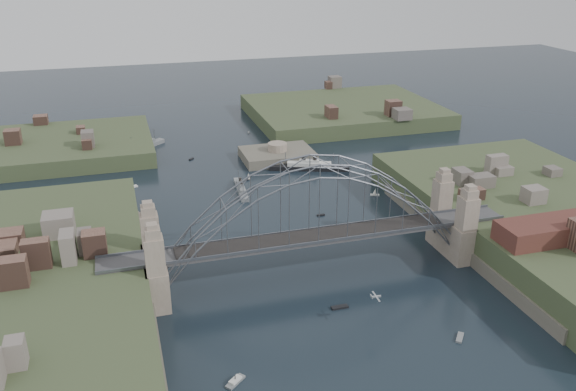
% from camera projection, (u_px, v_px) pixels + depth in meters
% --- Properties ---
extents(ground, '(500.00, 500.00, 0.00)m').
position_uv_depth(ground, '(313.00, 273.00, 122.50)').
color(ground, black).
rests_on(ground, ground).
extents(bridge, '(84.00, 13.80, 24.60)m').
position_uv_depth(bridge, '(314.00, 218.00, 117.74)').
color(bridge, '#464648').
rests_on(bridge, ground).
extents(shore_west, '(50.50, 90.00, 12.00)m').
position_uv_depth(shore_west, '(10.00, 309.00, 106.67)').
color(shore_west, '#3B4829').
rests_on(shore_west, ground).
extents(shore_east, '(50.50, 90.00, 12.00)m').
position_uv_depth(shore_east, '(549.00, 229.00, 136.81)').
color(shore_east, '#3B4829').
rests_on(shore_east, ground).
extents(headland_nw, '(60.00, 45.00, 9.00)m').
position_uv_depth(headland_nw, '(57.00, 153.00, 191.85)').
color(headland_nw, '#3B4829').
rests_on(headland_nw, ground).
extents(headland_ne, '(70.00, 55.00, 9.50)m').
position_uv_depth(headland_ne, '(343.00, 116.00, 232.62)').
color(headland_ne, '#3B4829').
rests_on(headland_ne, ground).
extents(fort_island, '(22.00, 16.00, 9.40)m').
position_uv_depth(fort_island, '(277.00, 161.00, 187.68)').
color(fort_island, '#5A5548').
rests_on(fort_island, ground).
extents(wharf_shed, '(20.00, 8.00, 4.00)m').
position_uv_depth(wharf_shed, '(547.00, 231.00, 117.83)').
color(wharf_shed, '#592D26').
rests_on(wharf_shed, shore_east).
extents(finger_pier, '(4.00, 22.00, 1.40)m').
position_uv_depth(finger_pier, '(567.00, 313.00, 107.73)').
color(finger_pier, '#464648').
rests_on(finger_pier, ground).
extents(naval_cruiser_near, '(3.33, 15.95, 4.75)m').
position_uv_depth(naval_cruiser_near, '(241.00, 189.00, 163.00)').
color(naval_cruiser_near, gray).
rests_on(naval_cruiser_near, ground).
extents(naval_cruiser_far, '(14.54, 13.35, 5.86)m').
position_uv_depth(naval_cruiser_far, '(144.00, 146.00, 197.22)').
color(naval_cruiser_far, gray).
rests_on(naval_cruiser_far, ground).
extents(ocean_liner, '(23.61, 10.85, 5.85)m').
position_uv_depth(ocean_liner, '(309.00, 167.00, 178.66)').
color(ocean_liner, black).
rests_on(ocean_liner, ground).
extents(aeroplane, '(1.84, 3.46, 0.50)m').
position_uv_depth(aeroplane, '(375.00, 297.00, 102.75)').
color(aeroplane, '#B4B8BC').
extents(small_boat_a, '(2.72, 1.00, 0.45)m').
position_uv_depth(small_boat_a, '(189.00, 248.00, 131.97)').
color(small_boat_a, silver).
rests_on(small_boat_a, ground).
extents(small_boat_b, '(1.95, 0.64, 0.45)m').
position_uv_depth(small_boat_b, '(321.00, 215.00, 148.42)').
color(small_boat_b, silver).
rests_on(small_boat_b, ground).
extents(small_boat_c, '(3.21, 1.07, 0.45)m').
position_uv_depth(small_boat_c, '(340.00, 307.00, 110.47)').
color(small_boat_c, silver).
rests_on(small_boat_c, ground).
extents(small_boat_d, '(2.49, 1.47, 2.38)m').
position_uv_depth(small_boat_d, '(375.00, 192.00, 160.13)').
color(small_boat_d, silver).
rests_on(small_boat_d, ground).
extents(small_boat_e, '(4.22, 2.49, 0.45)m').
position_uv_depth(small_boat_e, '(130.00, 187.00, 165.50)').
color(small_boat_e, silver).
rests_on(small_boat_e, ground).
extents(small_boat_f, '(1.58, 1.60, 2.38)m').
position_uv_depth(small_boat_f, '(248.00, 176.00, 170.97)').
color(small_boat_f, silver).
rests_on(small_boat_f, ground).
extents(small_boat_g, '(2.66, 2.91, 0.45)m').
position_uv_depth(small_boat_g, '(460.00, 338.00, 101.85)').
color(small_boat_g, silver).
rests_on(small_boat_g, ground).
extents(small_boat_h, '(1.79, 1.99, 0.45)m').
position_uv_depth(small_boat_h, '(191.00, 159.00, 187.56)').
color(small_boat_h, silver).
rests_on(small_boat_h, ground).
extents(small_boat_i, '(2.17, 1.58, 0.45)m').
position_uv_depth(small_boat_i, '(389.00, 227.00, 142.19)').
color(small_boat_i, silver).
rests_on(small_boat_i, ground).
extents(small_boat_j, '(3.57, 3.31, 1.43)m').
position_uv_depth(small_boat_j, '(235.00, 381.00, 91.47)').
color(small_boat_j, silver).
rests_on(small_boat_j, ground).
extents(small_boat_k, '(0.97, 1.72, 0.45)m').
position_uv_depth(small_boat_k, '(249.00, 133.00, 214.14)').
color(small_boat_k, silver).
rests_on(small_boat_k, ground).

